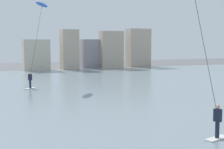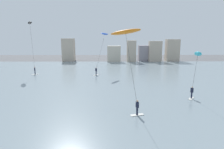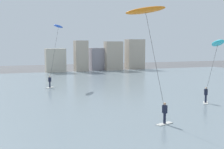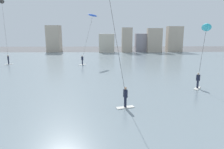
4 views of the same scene
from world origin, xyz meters
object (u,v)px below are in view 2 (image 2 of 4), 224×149
(kitesurfer_orange, at_px, (127,40))
(kitesurfer_black, at_px, (31,30))
(kitesurfer_cyan, at_px, (197,61))
(kitesurfer_blue, at_px, (103,39))

(kitesurfer_orange, xyz_separation_m, kitesurfer_black, (-18.71, 22.68, 1.81))
(kitesurfer_cyan, relative_size, kitesurfer_orange, 0.73)
(kitesurfer_cyan, xyz_separation_m, kitesurfer_black, (-27.04, 20.19, 4.19))
(kitesurfer_blue, relative_size, kitesurfer_black, 0.79)
(kitesurfer_cyan, xyz_separation_m, kitesurfer_orange, (-8.34, -2.50, 2.38))
(kitesurfer_cyan, bearing_deg, kitesurfer_blue, 119.98)
(kitesurfer_orange, distance_m, kitesurfer_black, 29.46)
(kitesurfer_cyan, height_order, kitesurfer_orange, kitesurfer_orange)
(kitesurfer_blue, bearing_deg, kitesurfer_orange, -82.08)
(kitesurfer_orange, bearing_deg, kitesurfer_black, 129.52)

